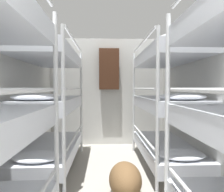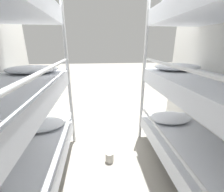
{
  "view_description": "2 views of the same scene",
  "coord_description": "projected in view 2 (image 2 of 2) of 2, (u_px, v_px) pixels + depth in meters",
  "views": [
    {
      "loc": [
        -0.09,
        0.46,
        1.3
      ],
      "look_at": [
        0.05,
        3.68,
        1.17
      ],
      "focal_mm": 32.0,
      "sensor_mm": 36.0,
      "label": 1
    },
    {
      "loc": [
        0.17,
        2.66,
        1.47
      ],
      "look_at": [
        -0.04,
        0.84,
        0.84
      ],
      "focal_mm": 24.0,
      "sensor_mm": 36.0,
      "label": 2
    }
  ],
  "objects": [
    {
      "name": "tin_can",
      "position": [
        110.0,
        157.0,
        1.96
      ],
      "size": [
        0.11,
        0.11,
        0.14
      ],
      "color": "#B7B2A8",
      "rests_on": "ground_plane"
    },
    {
      "name": "ground_plane",
      "position": [
        105.0,
        122.0,
        3.0
      ],
      "size": [
        20.0,
        20.0,
        0.0
      ],
      "primitive_type": "plane",
      "color": "gray"
    },
    {
      "name": "bunk_stack_right_near",
      "position": [
        5.0,
        97.0,
        1.22
      ],
      "size": [
        0.77,
        1.84,
        2.04
      ],
      "color": "silver",
      "rests_on": "ground_plane"
    },
    {
      "name": "bunk_stack_left_near",
      "position": [
        210.0,
        90.0,
        1.41
      ],
      "size": [
        0.77,
        1.84,
        2.04
      ],
      "color": "silver",
      "rests_on": "ground_plane"
    }
  ]
}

